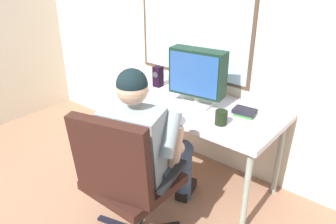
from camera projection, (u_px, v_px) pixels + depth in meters
wall_rear at (217, 4)px, 2.65m from camera, size 4.57×0.08×2.86m
desk at (193, 111)px, 2.66m from camera, size 1.41×0.68×0.71m
office_chair at (124, 176)px, 2.03m from camera, size 0.68×0.62×1.00m
person_seated at (146, 145)px, 2.23m from camera, size 0.64×0.85×1.21m
crt_monitor at (197, 74)px, 2.53m from camera, size 0.45×0.24×0.44m
wine_glass at (137, 85)px, 2.78m from camera, size 0.07×0.07×0.13m
desk_speaker at (158, 76)px, 2.96m from camera, size 0.08×0.09×0.18m
book_stack at (245, 112)px, 2.44m from camera, size 0.17×0.13×0.05m
coffee_mug at (221, 118)px, 2.31m from camera, size 0.09×0.09×0.10m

